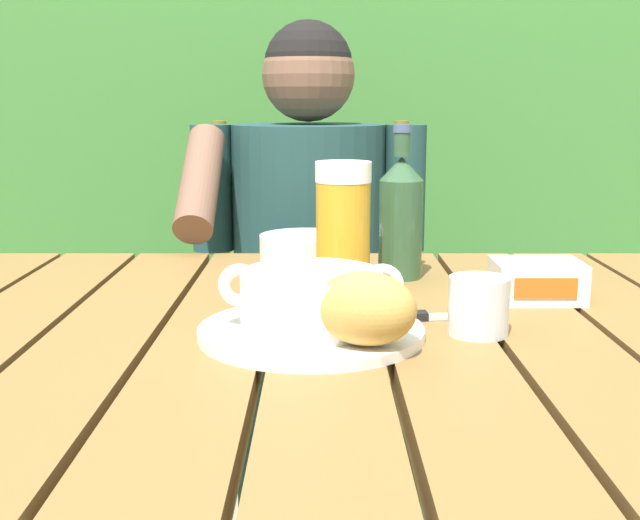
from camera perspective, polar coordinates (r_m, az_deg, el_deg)
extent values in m
cube|color=brown|center=(1.05, -21.73, -5.24)|extent=(0.12, 0.92, 0.04)
cube|color=brown|center=(1.01, -14.73, -5.46)|extent=(0.12, 0.92, 0.04)
cube|color=brown|center=(0.99, -7.26, -5.60)|extent=(0.12, 0.92, 0.04)
cube|color=brown|center=(0.98, 0.48, -5.65)|extent=(0.12, 0.92, 0.04)
cube|color=brown|center=(0.99, 8.21, -5.60)|extent=(0.12, 0.92, 0.04)
cube|color=brown|center=(1.02, 15.65, -5.45)|extent=(0.12, 0.92, 0.04)
cube|color=brown|center=(1.41, 0.37, -2.79)|extent=(1.14, 0.03, 0.08)
cube|color=brown|center=(1.60, -20.32, -13.93)|extent=(0.06, 0.06, 0.72)
cube|color=brown|center=(1.61, 20.97, -13.91)|extent=(0.06, 0.06, 0.72)
cube|color=#3C7633|center=(2.58, 0.25, 6.43)|extent=(3.57, 0.60, 1.61)
cylinder|color=#4C3823|center=(2.78, -7.65, 1.76)|extent=(0.10, 0.10, 1.14)
cylinder|color=#4C3823|center=(2.87, 16.60, 2.38)|extent=(0.10, 0.10, 1.21)
cylinder|color=olive|center=(1.78, 6.75, -15.71)|extent=(0.04, 0.04, 0.44)
cylinder|color=olive|center=(1.79, -8.12, -15.65)|extent=(0.04, 0.04, 0.44)
cylinder|color=olive|center=(2.14, 5.51, -10.82)|extent=(0.04, 0.04, 0.44)
cylinder|color=olive|center=(2.15, -6.59, -10.79)|extent=(0.04, 0.04, 0.44)
cube|color=olive|center=(1.87, -0.63, -6.63)|extent=(0.48, 0.44, 0.02)
cylinder|color=olive|center=(2.01, 5.77, 2.18)|extent=(0.04, 0.04, 0.54)
cylinder|color=olive|center=(2.02, -6.90, 2.18)|extent=(0.04, 0.04, 0.54)
cube|color=olive|center=(2.02, -0.57, -0.06)|extent=(0.44, 0.02, 0.04)
cube|color=olive|center=(1.99, -0.58, 3.72)|extent=(0.44, 0.02, 0.04)
cube|color=olive|center=(1.98, -0.58, 7.55)|extent=(0.44, 0.02, 0.04)
cylinder|color=#204140|center=(1.68, 2.28, -17.22)|extent=(0.11, 0.11, 0.45)
cylinder|color=#204140|center=(1.66, 2.23, -6.87)|extent=(0.13, 0.40, 0.13)
cylinder|color=#204140|center=(1.68, -3.78, -17.20)|extent=(0.11, 0.11, 0.45)
cylinder|color=#204140|center=(1.66, -3.68, -6.86)|extent=(0.13, 0.40, 0.13)
cylinder|color=#204140|center=(1.70, -0.70, 1.71)|extent=(0.32, 0.32, 0.47)
sphere|color=brown|center=(1.68, -0.72, 13.04)|extent=(0.19, 0.19, 0.19)
sphere|color=black|center=(1.68, -0.73, 13.69)|extent=(0.18, 0.18, 0.18)
cylinder|color=#204140|center=(1.67, 6.17, 5.10)|extent=(0.08, 0.08, 0.26)
cylinder|color=#204140|center=(1.68, -7.58, 5.09)|extent=(0.08, 0.08, 0.26)
cylinder|color=brown|center=(1.52, -8.40, 5.54)|extent=(0.07, 0.25, 0.21)
cylinder|color=white|center=(0.92, -0.53, -5.11)|extent=(0.26, 0.26, 0.01)
cylinder|color=white|center=(0.91, -0.53, -2.80)|extent=(0.16, 0.16, 0.07)
cylinder|color=#B85D25|center=(0.91, -0.53, -1.92)|extent=(0.14, 0.14, 0.01)
torus|color=white|center=(0.92, -5.61, -1.79)|extent=(0.05, 0.01, 0.05)
torus|color=white|center=(0.91, 4.55, -1.80)|extent=(0.05, 0.01, 0.05)
ellipsoid|color=#BD9244|center=(0.85, 3.35, -3.46)|extent=(0.14, 0.12, 0.08)
cylinder|color=gold|center=(1.15, 1.76, 1.74)|extent=(0.08, 0.08, 0.15)
cylinder|color=white|center=(1.13, 1.79, 6.29)|extent=(0.08, 0.08, 0.03)
cylinder|color=#2E5132|center=(1.22, 5.85, 2.18)|extent=(0.07, 0.07, 0.15)
cone|color=#2E5132|center=(1.21, 5.94, 6.49)|extent=(0.07, 0.07, 0.04)
cylinder|color=#2E5132|center=(1.21, 5.98, 8.17)|extent=(0.03, 0.03, 0.04)
cylinder|color=#44547B|center=(1.21, 6.00, 9.30)|extent=(0.03, 0.03, 0.01)
cylinder|color=silver|center=(0.95, 11.32, -3.21)|extent=(0.07, 0.07, 0.07)
cube|color=white|center=(1.13, 15.27, -1.43)|extent=(0.12, 0.09, 0.05)
cube|color=orange|center=(1.08, 15.88, -1.95)|extent=(0.08, 0.00, 0.03)
cube|color=silver|center=(1.01, 9.46, -3.99)|extent=(0.12, 0.03, 0.00)
cube|color=black|center=(1.00, 5.97, -3.99)|extent=(0.06, 0.03, 0.01)
cylinder|color=white|center=(1.31, -0.93, 0.70)|extent=(0.15, 0.15, 0.05)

